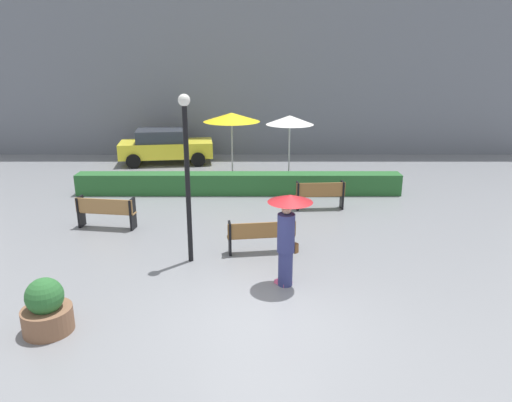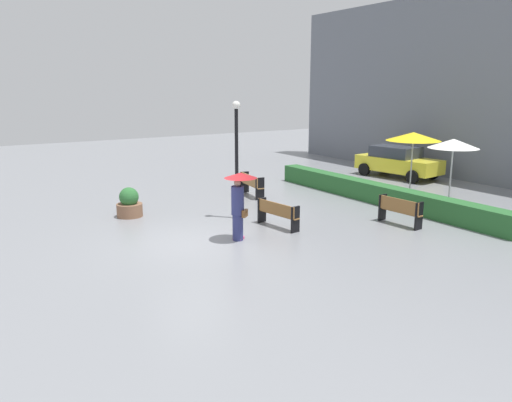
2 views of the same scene
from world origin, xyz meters
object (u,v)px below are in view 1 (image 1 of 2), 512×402
Objects in this scene: bench_back_row at (320,193)px; bench_far_left at (106,210)px; parked_car at (165,146)px; planter_pot at (46,309)px; patio_umbrella_yellow at (232,117)px; patio_umbrella_white at (290,120)px; pedestrian_with_umbrella at (288,228)px; lamp_post at (187,163)px; bench_mid_center at (262,234)px.

bench_back_row is 6.70m from bench_far_left.
bench_back_row is 0.37× the size of parked_car.
patio_umbrella_yellow is at bearing 75.74° from planter_pot.
bench_back_row is 1.53× the size of planter_pot.
patio_umbrella_white is 6.58m from parked_car.
pedestrian_with_umbrella is (5.04, -3.56, 0.79)m from bench_far_left.
pedestrian_with_umbrella is at bearing -68.25° from parked_car.
planter_pot is 0.26× the size of lamp_post.
bench_far_left is 0.67× the size of patio_umbrella_white.
lamp_post is (2.76, -2.30, 1.93)m from bench_far_left.
bench_back_row reaches higher than bench_mid_center.
lamp_post is 1.55× the size of patio_umbrella_white.
bench_back_row is at bearing 61.41° from bench_mid_center.
parked_car is at bearing 132.49° from bench_back_row.
bench_far_left is at bearing -136.37° from patio_umbrella_white.
patio_umbrella_white is at bearing 80.78° from bench_mid_center.
bench_mid_center is 1.00× the size of bench_far_left.
lamp_post is 8.18m from patio_umbrella_yellow.
patio_umbrella_yellow reaches higher than bench_back_row.
bench_far_left reaches higher than bench_mid_center.
parked_car reaches higher than bench_back_row.
patio_umbrella_yellow reaches higher than pedestrian_with_umbrella.
bench_mid_center is at bearing -81.81° from patio_umbrella_yellow.
planter_pot is (-4.51, -1.86, -0.89)m from pedestrian_with_umbrella.
bench_back_row is at bearing -47.51° from parked_car.
patio_umbrella_yellow is 1.02× the size of patio_umbrella_white.
bench_back_row is at bearing -53.11° from patio_umbrella_yellow.
patio_umbrella_white is at bearing 85.98° from pedestrian_with_umbrella.
bench_far_left is 0.43× the size of lamp_post.
patio_umbrella_yellow is at bearing 168.89° from patio_umbrella_white.
bench_far_left is 1.66× the size of planter_pot.
bench_mid_center is 4.08m from bench_back_row.
pedestrian_with_umbrella is at bearing 22.42° from planter_pot.
patio_umbrella_white is (5.67, 5.41, 1.88)m from bench_far_left.
pedestrian_with_umbrella is 0.79× the size of patio_umbrella_white.
pedestrian_with_umbrella is 9.06m from patio_umbrella_white.
patio_umbrella_yellow is at bearing 126.89° from bench_back_row.
lamp_post is 8.24m from patio_umbrella_white.
patio_umbrella_white is (5.14, 10.83, 1.98)m from planter_pot.
patio_umbrella_yellow is (2.87, 11.28, 2.03)m from planter_pot.
patio_umbrella_white is at bearing 64.62° from planter_pot.
bench_far_left is at bearing 95.64° from planter_pot.
bench_mid_center is 0.66× the size of patio_umbrella_yellow.
planter_pot is at bearing -104.26° from patio_umbrella_yellow.
lamp_post is at bearing -76.72° from parked_car.
patio_umbrella_white is at bearing 43.63° from bench_far_left.
bench_mid_center is 0.85× the size of pedestrian_with_umbrella.
lamp_post is 0.92× the size of parked_car.
bench_back_row is 5.45m from patio_umbrella_yellow.
planter_pot is 14.08m from parked_car.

